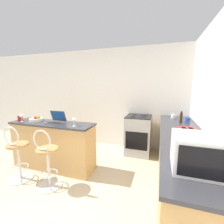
{
  "coord_description": "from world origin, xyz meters",
  "views": [
    {
      "loc": [
        1.44,
        -1.43,
        1.64
      ],
      "look_at": [
        0.38,
        1.87,
        1.04
      ],
      "focal_mm": 24.0,
      "sensor_mm": 36.0,
      "label": 1
    }
  ],
  "objects_px": {
    "stove_range": "(138,135)",
    "mug_red": "(20,118)",
    "bar_stool_far": "(47,160)",
    "toaster": "(187,135)",
    "mug_white": "(173,116)",
    "mug_blue": "(187,119)",
    "fruit_bowl": "(36,119)",
    "bar_stool_near": "(18,155)",
    "wine_glass_short": "(21,116)",
    "laptop": "(56,120)",
    "microwave": "(202,153)",
    "wine_glass_tall": "(74,120)",
    "pepper_mill": "(181,117)"
  },
  "relations": [
    {
      "from": "stove_range",
      "to": "pepper_mill",
      "type": "bearing_deg",
      "value": -26.84
    },
    {
      "from": "fruit_bowl",
      "to": "bar_stool_far",
      "type": "bearing_deg",
      "value": -37.82
    },
    {
      "from": "stove_range",
      "to": "bar_stool_near",
      "type": "bearing_deg",
      "value": -136.94
    },
    {
      "from": "mug_red",
      "to": "bar_stool_far",
      "type": "bearing_deg",
      "value": -24.72
    },
    {
      "from": "fruit_bowl",
      "to": "wine_glass_short",
      "type": "bearing_deg",
      "value": -153.16
    },
    {
      "from": "wine_glass_short",
      "to": "fruit_bowl",
      "type": "bearing_deg",
      "value": 26.84
    },
    {
      "from": "mug_red",
      "to": "wine_glass_short",
      "type": "bearing_deg",
      "value": -29.84
    },
    {
      "from": "laptop",
      "to": "fruit_bowl",
      "type": "bearing_deg",
      "value": -177.11
    },
    {
      "from": "mug_white",
      "to": "mug_blue",
      "type": "xyz_separation_m",
      "value": [
        0.24,
        -0.27,
        0.0
      ]
    },
    {
      "from": "bar_stool_far",
      "to": "mug_white",
      "type": "xyz_separation_m",
      "value": [
        1.97,
        1.7,
        0.52
      ]
    },
    {
      "from": "bar_stool_near",
      "to": "fruit_bowl",
      "type": "bearing_deg",
      "value": 97.99
    },
    {
      "from": "microwave",
      "to": "wine_glass_tall",
      "type": "relative_size",
      "value": 2.99
    },
    {
      "from": "mug_blue",
      "to": "bar_stool_near",
      "type": "bearing_deg",
      "value": -153.15
    },
    {
      "from": "bar_stool_near",
      "to": "mug_red",
      "type": "xyz_separation_m",
      "value": [
        -0.44,
        0.49,
        0.52
      ]
    },
    {
      "from": "bar_stool_far",
      "to": "wine_glass_short",
      "type": "height_order",
      "value": "wine_glass_short"
    },
    {
      "from": "fruit_bowl",
      "to": "mug_red",
      "type": "bearing_deg",
      "value": -172.13
    },
    {
      "from": "wine_glass_tall",
      "to": "stove_range",
      "type": "bearing_deg",
      "value": 52.82
    },
    {
      "from": "pepper_mill",
      "to": "bar_stool_far",
      "type": "bearing_deg",
      "value": -148.41
    },
    {
      "from": "bar_stool_far",
      "to": "toaster",
      "type": "distance_m",
      "value": 2.12
    },
    {
      "from": "stove_range",
      "to": "mug_red",
      "type": "xyz_separation_m",
      "value": [
        -2.28,
        -1.22,
        0.52
      ]
    },
    {
      "from": "bar_stool_far",
      "to": "mug_blue",
      "type": "distance_m",
      "value": 2.69
    },
    {
      "from": "bar_stool_far",
      "to": "toaster",
      "type": "relative_size",
      "value": 3.69
    },
    {
      "from": "toaster",
      "to": "fruit_bowl",
      "type": "xyz_separation_m",
      "value": [
        -2.73,
        0.3,
        -0.05
      ]
    },
    {
      "from": "mug_white",
      "to": "mug_red",
      "type": "distance_m",
      "value": 3.27
    },
    {
      "from": "bar_stool_near",
      "to": "fruit_bowl",
      "type": "height_order",
      "value": "fruit_bowl"
    },
    {
      "from": "wine_glass_short",
      "to": "pepper_mill",
      "type": "bearing_deg",
      "value": 15.87
    },
    {
      "from": "laptop",
      "to": "wine_glass_short",
      "type": "relative_size",
      "value": 2.11
    },
    {
      "from": "fruit_bowl",
      "to": "wine_glass_tall",
      "type": "distance_m",
      "value": 0.95
    },
    {
      "from": "bar_stool_far",
      "to": "mug_white",
      "type": "height_order",
      "value": "mug_white"
    },
    {
      "from": "bar_stool_far",
      "to": "microwave",
      "type": "distance_m",
      "value": 2.17
    },
    {
      "from": "wine_glass_tall",
      "to": "laptop",
      "type": "bearing_deg",
      "value": 164.9
    },
    {
      "from": "wine_glass_short",
      "to": "pepper_mill",
      "type": "relative_size",
      "value": 0.66
    },
    {
      "from": "bar_stool_near",
      "to": "bar_stool_far",
      "type": "distance_m",
      "value": 0.62
    },
    {
      "from": "microwave",
      "to": "pepper_mill",
      "type": "distance_m",
      "value": 1.74
    },
    {
      "from": "toaster",
      "to": "bar_stool_far",
      "type": "bearing_deg",
      "value": -173.23
    },
    {
      "from": "bar_stool_near",
      "to": "mug_blue",
      "type": "xyz_separation_m",
      "value": [
        2.83,
        1.43,
        0.52
      ]
    },
    {
      "from": "bar_stool_far",
      "to": "fruit_bowl",
      "type": "xyz_separation_m",
      "value": [
        -0.7,
        0.54,
        0.51
      ]
    },
    {
      "from": "wine_glass_short",
      "to": "laptop",
      "type": "bearing_deg",
      "value": 11.65
    },
    {
      "from": "mug_white",
      "to": "pepper_mill",
      "type": "height_order",
      "value": "pepper_mill"
    },
    {
      "from": "toaster",
      "to": "wine_glass_tall",
      "type": "bearing_deg",
      "value": 173.73
    },
    {
      "from": "bar_stool_near",
      "to": "wine_glass_tall",
      "type": "relative_size",
      "value": 6.47
    },
    {
      "from": "toaster",
      "to": "wine_glass_tall",
      "type": "relative_size",
      "value": 1.75
    },
    {
      "from": "mug_white",
      "to": "wine_glass_short",
      "type": "distance_m",
      "value": 3.18
    },
    {
      "from": "laptop",
      "to": "mug_blue",
      "type": "distance_m",
      "value": 2.59
    },
    {
      "from": "fruit_bowl",
      "to": "mug_red",
      "type": "height_order",
      "value": "fruit_bowl"
    },
    {
      "from": "toaster",
      "to": "pepper_mill",
      "type": "bearing_deg",
      "value": 87.55
    },
    {
      "from": "wine_glass_tall",
      "to": "mug_blue",
      "type": "height_order",
      "value": "wine_glass_tall"
    },
    {
      "from": "stove_range",
      "to": "mug_red",
      "type": "height_order",
      "value": "mug_red"
    },
    {
      "from": "stove_range",
      "to": "fruit_bowl",
      "type": "xyz_separation_m",
      "value": [
        -1.91,
        -1.17,
        0.51
      ]
    },
    {
      "from": "bar_stool_near",
      "to": "wine_glass_short",
      "type": "distance_m",
      "value": 0.79
    }
  ]
}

